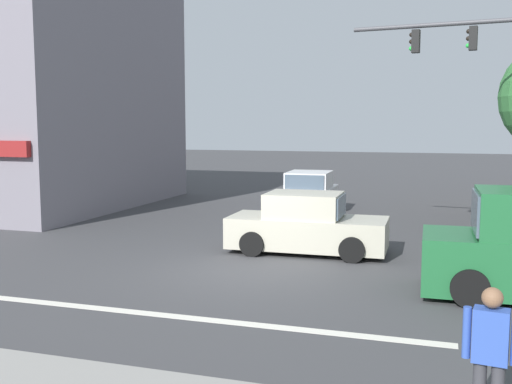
{
  "coord_description": "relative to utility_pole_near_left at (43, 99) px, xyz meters",
  "views": [
    {
      "loc": [
        4.21,
        -12.79,
        3.37
      ],
      "look_at": [
        -0.47,
        2.0,
        1.6
      ],
      "focal_mm": 42.0,
      "sensor_mm": 36.0,
      "label": 1
    }
  ],
  "objects": [
    {
      "name": "pedestrian_foreground_with_bag",
      "position": [
        13.16,
        -10.19,
        -3.22
      ],
      "size": [
        0.67,
        0.37,
        1.67
      ],
      "color": "#333338",
      "rests_on": "ground"
    },
    {
      "name": "ground_plane",
      "position": [
        8.4,
        -3.94,
        -4.18
      ],
      "size": [
        120.0,
        120.0,
        0.0
      ],
      "primitive_type": "plane",
      "color": "#3D3D3F"
    },
    {
      "name": "traffic_light_mast",
      "position": [
        13.89,
        -0.2,
        -0.0
      ],
      "size": [
        4.87,
        0.68,
        6.2
      ],
      "color": "#47474C",
      "rests_on": "ground"
    },
    {
      "name": "lane_marking_stripe",
      "position": [
        8.4,
        -7.44,
        -4.17
      ],
      "size": [
        9.0,
        0.24,
        0.01
      ],
      "primitive_type": "cube",
      "color": "silver",
      "rests_on": "ground"
    },
    {
      "name": "utility_pole_near_left",
      "position": [
        0.0,
        0.0,
        0.0
      ],
      "size": [
        1.4,
        0.22,
        8.05
      ],
      "color": "brown",
      "rests_on": "ground"
    },
    {
      "name": "sedan_waiting_far",
      "position": [
        7.75,
        5.22,
        -3.47
      ],
      "size": [
        1.99,
        4.16,
        1.58
      ],
      "color": "silver",
      "rests_on": "ground"
    },
    {
      "name": "sedan_crossing_center",
      "position": [
        9.21,
        -1.57,
        -3.47
      ],
      "size": [
        4.14,
        1.95,
        1.58
      ],
      "color": "#B7B29E",
      "rests_on": "ground"
    },
    {
      "name": "building_left_block",
      "position": [
        -4.53,
        4.34,
        0.65
      ],
      "size": [
        10.34,
        11.23,
        9.66
      ],
      "color": "slate",
      "rests_on": "ground"
    }
  ]
}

